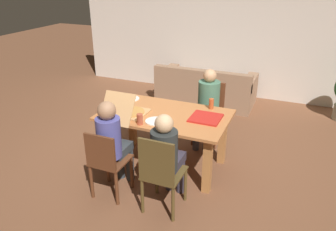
# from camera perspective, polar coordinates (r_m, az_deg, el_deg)

# --- Properties ---
(ground_plane) EXTENTS (20.00, 20.00, 0.00)m
(ground_plane) POSITION_cam_1_polar(r_m,az_deg,el_deg) (4.71, -0.47, -8.36)
(ground_plane) COLOR brown
(back_wall) EXTENTS (6.57, 0.12, 2.65)m
(back_wall) POSITION_cam_1_polar(r_m,az_deg,el_deg) (7.16, 10.00, 14.06)
(back_wall) COLOR silver
(back_wall) RESTS_ON ground
(dining_table) EXTENTS (1.67, 1.00, 0.77)m
(dining_table) POSITION_cam_1_polar(r_m,az_deg,el_deg) (4.40, -0.50, -1.37)
(dining_table) COLOR #BF733E
(dining_table) RESTS_ON ground
(chair_0) EXTENTS (0.42, 0.44, 0.95)m
(chair_0) POSITION_cam_1_polar(r_m,az_deg,el_deg) (3.59, -1.28, -9.65)
(chair_0) COLOR #52401F
(chair_0) RESTS_ON ground
(person_0) EXTENTS (0.29, 0.53, 1.15)m
(person_0) POSITION_cam_1_polar(r_m,az_deg,el_deg) (3.65, -0.21, -6.40)
(person_0) COLOR #35303F
(person_0) RESTS_ON ground
(chair_1) EXTENTS (0.40, 0.41, 0.87)m
(chair_1) POSITION_cam_1_polar(r_m,az_deg,el_deg) (3.92, -10.48, -7.81)
(chair_1) COLOR #5B311B
(chair_1) RESTS_ON ground
(person_1) EXTENTS (0.28, 0.51, 1.19)m
(person_1) POSITION_cam_1_polar(r_m,az_deg,el_deg) (3.92, -9.54, -4.12)
(person_1) COLOR #32393E
(person_1) RESTS_ON ground
(chair_2) EXTENTS (0.41, 0.43, 0.93)m
(chair_2) POSITION_cam_1_polar(r_m,az_deg,el_deg) (5.18, 7.18, 1.01)
(chair_2) COLOR brown
(chair_2) RESTS_ON ground
(person_2) EXTENTS (0.32, 0.51, 1.18)m
(person_2) POSITION_cam_1_polar(r_m,az_deg,el_deg) (4.98, 6.81, 2.30)
(person_2) COLOR #3A3C45
(person_2) RESTS_ON ground
(pizza_box_0) EXTENTS (0.38, 0.38, 0.02)m
(pizza_box_0) POSITION_cam_1_polar(r_m,az_deg,el_deg) (4.22, 6.50, -0.42)
(pizza_box_0) COLOR red
(pizza_box_0) RESTS_ON dining_table
(pizza_box_1) EXTENTS (0.41, 0.64, 0.37)m
(pizza_box_1) POSITION_cam_1_polar(r_m,az_deg,el_deg) (4.30, -6.85, 0.63)
(pizza_box_1) COLOR tan
(pizza_box_1) RESTS_ON dining_table
(plate_0) EXTENTS (0.26, 0.26, 0.01)m
(plate_0) POSITION_cam_1_polar(r_m,az_deg,el_deg) (4.12, -2.15, -0.97)
(plate_0) COLOR white
(plate_0) RESTS_ON dining_table
(plate_1) EXTENTS (0.25, 0.25, 0.03)m
(plate_1) POSITION_cam_1_polar(r_m,az_deg,el_deg) (4.87, -6.41, 2.97)
(plate_1) COLOR white
(plate_1) RESTS_ON dining_table
(drinking_glass_0) EXTENTS (0.08, 0.08, 0.13)m
(drinking_glass_0) POSITION_cam_1_polar(r_m,az_deg,el_deg) (4.04, -4.86, -0.64)
(drinking_glass_0) COLOR #B54D33
(drinking_glass_0) RESTS_ON dining_table
(drinking_glass_1) EXTENTS (0.07, 0.07, 0.14)m
(drinking_glass_1) POSITION_cam_1_polar(r_m,az_deg,el_deg) (4.51, 7.46, 2.01)
(drinking_glass_1) COLOR #BB5026
(drinking_glass_1) RESTS_ON dining_table
(couch) EXTENTS (1.91, 0.92, 0.77)m
(couch) POSITION_cam_1_polar(r_m,az_deg,el_deg) (6.76, 6.49, 4.47)
(couch) COLOR #987256
(couch) RESTS_ON ground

